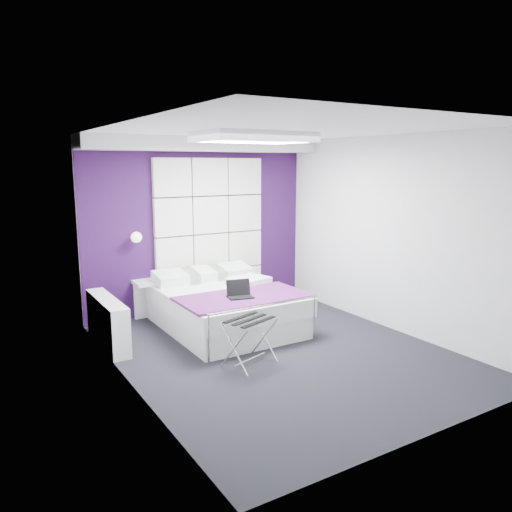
% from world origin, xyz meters
% --- Properties ---
extents(floor, '(4.40, 4.40, 0.00)m').
position_xyz_m(floor, '(0.00, 0.00, 0.00)').
color(floor, black).
rests_on(floor, ground).
extents(ceiling, '(4.40, 4.40, 0.00)m').
position_xyz_m(ceiling, '(0.00, 0.00, 2.60)').
color(ceiling, white).
rests_on(ceiling, wall_back).
extents(wall_back, '(3.60, 0.00, 3.60)m').
position_xyz_m(wall_back, '(0.00, 2.20, 1.30)').
color(wall_back, silver).
rests_on(wall_back, floor).
extents(wall_left, '(0.00, 4.40, 4.40)m').
position_xyz_m(wall_left, '(-1.80, 0.00, 1.30)').
color(wall_left, silver).
rests_on(wall_left, floor).
extents(wall_right, '(0.00, 4.40, 4.40)m').
position_xyz_m(wall_right, '(1.80, 0.00, 1.30)').
color(wall_right, silver).
rests_on(wall_right, floor).
extents(accent_wall, '(3.58, 0.02, 2.58)m').
position_xyz_m(accent_wall, '(0.00, 2.19, 1.30)').
color(accent_wall, '#2B0D3B').
rests_on(accent_wall, wall_back).
extents(soffit, '(3.58, 0.50, 0.20)m').
position_xyz_m(soffit, '(0.00, 1.95, 2.50)').
color(soffit, white).
rests_on(soffit, wall_back).
extents(headboard, '(1.80, 0.08, 2.30)m').
position_xyz_m(headboard, '(0.15, 2.14, 1.17)').
color(headboard, silver).
rests_on(headboard, wall_back).
extents(skylight, '(1.36, 0.86, 0.12)m').
position_xyz_m(skylight, '(0.00, 0.60, 2.55)').
color(skylight, white).
rests_on(skylight, ceiling).
extents(wall_lamp, '(0.15, 0.15, 0.15)m').
position_xyz_m(wall_lamp, '(-1.05, 2.06, 1.22)').
color(wall_lamp, white).
rests_on(wall_lamp, wall_back).
extents(radiator, '(0.22, 1.20, 0.60)m').
position_xyz_m(radiator, '(-1.69, 1.30, 0.30)').
color(radiator, white).
rests_on(radiator, floor).
extents(bed, '(1.65, 1.99, 0.70)m').
position_xyz_m(bed, '(-0.13, 1.14, 0.30)').
color(bed, white).
rests_on(bed, floor).
extents(nightstand, '(0.46, 0.36, 0.05)m').
position_xyz_m(nightstand, '(-0.87, 2.02, 0.56)').
color(nightstand, white).
rests_on(nightstand, wall_back).
extents(luggage_rack, '(0.54, 0.40, 0.53)m').
position_xyz_m(luggage_rack, '(-0.50, -0.13, 0.27)').
color(luggage_rack, silver).
rests_on(luggage_rack, floor).
extents(laptop, '(0.31, 0.22, 0.22)m').
position_xyz_m(laptop, '(-0.20, 0.63, 0.62)').
color(laptop, black).
rests_on(laptop, bed).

